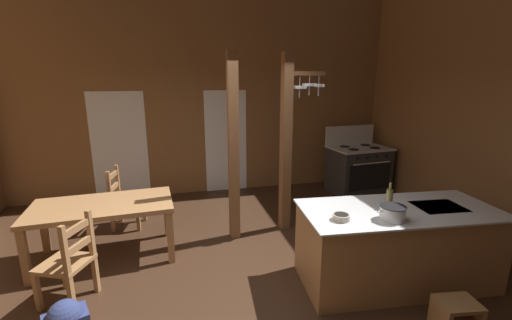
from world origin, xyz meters
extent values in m
cube|color=#382316|center=(0.00, 0.00, -0.05)|extent=(8.18, 7.62, 0.10)
cube|color=brown|center=(0.00, 3.48, 2.14)|extent=(8.18, 0.14, 4.29)
cube|color=white|center=(-1.66, 3.40, 1.02)|extent=(1.00, 0.01, 2.05)
cube|color=white|center=(0.37, 3.40, 1.02)|extent=(0.84, 0.01, 2.05)
cube|color=#9E7044|center=(1.72, -0.27, 0.43)|extent=(2.17, 1.09, 0.86)
cube|color=silver|center=(1.72, -0.27, 0.87)|extent=(2.24, 1.15, 0.02)
cube|color=black|center=(2.19, -0.31, 0.88)|extent=(0.55, 0.45, 0.00)
cube|color=black|center=(1.75, 0.16, 0.05)|extent=(1.99, 0.22, 0.10)
cube|color=#2C2C2C|center=(2.95, 2.64, 0.45)|extent=(1.16, 0.86, 0.90)
cube|color=black|center=(2.99, 2.25, 0.42)|extent=(0.93, 0.09, 0.52)
cylinder|color=silver|center=(2.99, 2.23, 0.70)|extent=(0.82, 0.10, 0.02)
cube|color=silver|center=(2.95, 2.64, 0.92)|extent=(1.21, 0.90, 0.03)
cube|color=silver|center=(2.92, 2.99, 1.12)|extent=(1.14, 0.14, 0.40)
cylinder|color=black|center=(3.21, 2.51, 0.94)|extent=(0.22, 0.22, 0.01)
cylinder|color=black|center=(2.72, 2.46, 0.94)|extent=(0.22, 0.22, 0.01)
cylinder|color=black|center=(3.19, 2.81, 0.94)|extent=(0.22, 0.22, 0.01)
cylinder|color=black|center=(2.69, 2.77, 0.94)|extent=(0.22, 0.22, 0.01)
cylinder|color=black|center=(3.32, 2.27, 0.82)|extent=(0.05, 0.03, 0.04)
cylinder|color=black|center=(3.10, 2.25, 0.82)|extent=(0.05, 0.03, 0.04)
cylinder|color=black|center=(2.88, 2.23, 0.82)|extent=(0.05, 0.03, 0.04)
cylinder|color=black|center=(2.66, 2.21, 0.82)|extent=(0.05, 0.03, 0.04)
cube|color=brown|center=(0.95, 1.38, 1.32)|extent=(0.15, 0.15, 2.64)
cube|color=brown|center=(1.21, 1.41, 2.35)|extent=(0.66, 0.15, 0.06)
cylinder|color=silver|center=(1.15, 1.40, 2.26)|extent=(0.01, 0.01, 0.17)
cylinder|color=silver|center=(1.15, 1.40, 2.15)|extent=(0.24, 0.24, 0.04)
cylinder|color=silver|center=(1.15, 1.40, 2.07)|extent=(0.02, 0.02, 0.14)
cylinder|color=silver|center=(1.30, 1.42, 2.28)|extent=(0.01, 0.01, 0.14)
cylinder|color=silver|center=(1.30, 1.42, 2.19)|extent=(0.22, 0.22, 0.04)
cylinder|color=silver|center=(1.30, 1.42, 2.11)|extent=(0.02, 0.02, 0.14)
cylinder|color=silver|center=(1.46, 1.43, 2.27)|extent=(0.01, 0.01, 0.15)
cylinder|color=silver|center=(1.46, 1.43, 2.17)|extent=(0.18, 0.18, 0.04)
cylinder|color=silver|center=(1.46, 1.43, 2.09)|extent=(0.02, 0.02, 0.14)
cube|color=brown|center=(0.14, 1.27, 1.32)|extent=(0.14, 0.14, 2.64)
cube|color=#9E7044|center=(1.78, -1.10, 0.28)|extent=(0.40, 0.33, 0.04)
cube|color=#9E7044|center=(1.62, -1.07, 0.13)|extent=(0.08, 0.28, 0.26)
cube|color=#9E7044|center=(1.94, -1.12, 0.13)|extent=(0.08, 0.28, 0.26)
cube|color=#9E7044|center=(1.78, -1.10, 0.14)|extent=(0.36, 0.32, 0.03)
cube|color=#9E7044|center=(-1.58, 1.09, 0.71)|extent=(1.76, 1.02, 0.06)
cube|color=#9E7044|center=(-2.40, 1.43, 0.34)|extent=(0.09, 0.09, 0.68)
cube|color=#9E7044|center=(-0.82, 1.54, 0.34)|extent=(0.09, 0.09, 0.68)
cube|color=#9E7044|center=(-2.34, 0.65, 0.34)|extent=(0.09, 0.09, 0.68)
cube|color=#9E7044|center=(-0.77, 0.76, 0.34)|extent=(0.09, 0.09, 0.68)
cube|color=#9E7044|center=(-1.82, 0.24, 0.43)|extent=(0.58, 0.58, 0.04)
cube|color=#9E7044|center=(-2.07, 0.14, 0.21)|extent=(0.07, 0.07, 0.41)
cube|color=#9E7044|center=(-1.91, 0.49, 0.21)|extent=(0.07, 0.07, 0.41)
cube|color=#9E7044|center=(-1.72, -0.01, 0.47)|extent=(0.07, 0.07, 0.95)
cube|color=#9E7044|center=(-1.57, 0.34, 0.47)|extent=(0.07, 0.07, 0.95)
cube|color=#9E7044|center=(-1.64, 0.16, 0.84)|extent=(0.19, 0.36, 0.07)
cube|color=#9E7044|center=(-1.64, 0.16, 0.65)|extent=(0.19, 0.36, 0.07)
cube|color=#9E7044|center=(-1.41, 2.03, 0.43)|extent=(0.51, 0.51, 0.04)
cube|color=#9E7044|center=(-1.19, 2.18, 0.21)|extent=(0.06, 0.06, 0.41)
cube|color=#9E7044|center=(-1.26, 1.81, 0.21)|extent=(0.06, 0.06, 0.41)
cube|color=#9E7044|center=(-1.57, 2.25, 0.47)|extent=(0.06, 0.06, 0.95)
cube|color=#9E7044|center=(-1.63, 1.87, 0.47)|extent=(0.06, 0.06, 0.95)
cube|color=#9E7044|center=(-1.60, 2.06, 0.84)|extent=(0.10, 0.38, 0.07)
cube|color=#9E7044|center=(-1.60, 2.06, 0.65)|extent=(0.10, 0.38, 0.07)
sphere|color=navy|center=(-1.56, -0.67, 0.46)|extent=(0.35, 0.35, 0.27)
cylinder|color=silver|center=(1.44, -0.50, 0.95)|extent=(0.25, 0.25, 0.14)
cylinder|color=black|center=(1.44, -0.50, 1.03)|extent=(0.26, 0.26, 0.01)
cylinder|color=silver|center=(1.30, -0.50, 0.99)|extent=(0.05, 0.02, 0.02)
cylinder|color=silver|center=(1.58, -0.50, 0.99)|extent=(0.05, 0.02, 0.02)
cylinder|color=#B2A893|center=(0.94, -0.38, 0.91)|extent=(0.17, 0.17, 0.06)
cylinder|color=black|center=(0.94, -0.38, 0.95)|extent=(0.14, 0.14, 0.00)
cylinder|color=brown|center=(1.62, -0.20, 0.99)|extent=(0.07, 0.07, 0.21)
cylinder|color=brown|center=(1.62, -0.20, 1.13)|extent=(0.03, 0.03, 0.07)
camera|label=1|loc=(-0.65, -3.21, 2.28)|focal=23.39mm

